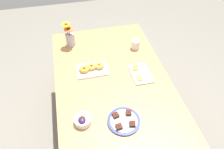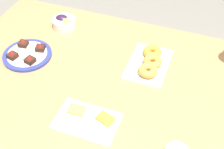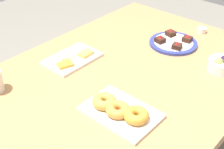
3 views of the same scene
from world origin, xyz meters
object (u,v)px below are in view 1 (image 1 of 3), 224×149
dining_table (112,84)px  dessert_plate (124,121)px  coffee_mug (135,44)px  grape_bowl (83,120)px  flower_vase (70,38)px  cheese_platter (140,73)px  croissant_platter (92,68)px

dining_table → dessert_plate: dessert_plate is taller
dining_table → coffee_mug: bearing=-41.8°
grape_bowl → dessert_plate: (-0.06, -0.30, -0.02)m
dining_table → flower_vase: (0.57, 0.31, 0.17)m
dessert_plate → coffee_mug: bearing=-22.5°
dining_table → flower_vase: 0.67m
cheese_platter → dining_table: bearing=87.5°
coffee_mug → dessert_plate: (-0.83, 0.34, -0.04)m
croissant_platter → flower_vase: size_ratio=1.12×
cheese_platter → grape_bowl: bearing=124.3°
croissant_platter → dessert_plate: 0.62m
croissant_platter → dessert_plate: bearing=-166.6°
cheese_platter → dessert_plate: size_ratio=1.06×
croissant_platter → flower_vase: (0.43, 0.15, 0.07)m
coffee_mug → flower_vase: size_ratio=0.48×
dining_table → croissant_platter: 0.24m
flower_vase → grape_bowl: bearing=179.9°
coffee_mug → flower_vase: 0.67m
dessert_plate → croissant_platter: bearing=13.4°
dining_table → grape_bowl: bearing=142.2°
grape_bowl → flower_vase: bearing=-0.1°
dining_table → dessert_plate: bearing=178.0°
dining_table → croissant_platter: (0.14, 0.16, 0.11)m
coffee_mug → grape_bowl: bearing=140.2°
dining_table → croissant_platter: croissant_platter is taller
cheese_platter → dessert_plate: 0.53m
dining_table → grape_bowl: 0.52m
croissant_platter → flower_vase: 0.46m
coffee_mug → flower_vase: bearing=72.7°
croissant_platter → dessert_plate: size_ratio=1.14×
dining_table → grape_bowl: size_ratio=12.27×
dining_table → grape_bowl: (-0.40, 0.31, 0.12)m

